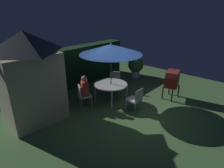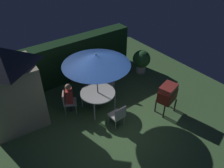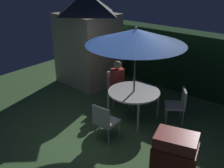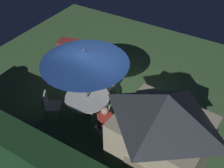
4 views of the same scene
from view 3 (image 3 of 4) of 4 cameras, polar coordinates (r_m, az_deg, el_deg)
The scene contains 10 objects.
ground_plane at distance 6.53m, azimuth -0.36°, elevation -10.36°, with size 11.00×11.00×0.00m, color #47703D.
hedge_backdrop at distance 8.84m, azimuth 14.37°, elevation 4.92°, with size 6.64×0.68×1.87m.
garden_shed at distance 8.94m, azimuth -5.19°, elevation 9.69°, with size 1.98×1.75×2.99m.
patio_table at distance 6.76m, azimuth 4.65°, elevation -2.00°, with size 1.31×1.31×0.79m.
patio_umbrella at distance 6.28m, azimuth 5.08°, elevation 9.96°, with size 2.36×2.36×2.42m.
bbq_grill at distance 4.64m, azimuth 13.18°, elevation -14.16°, with size 0.81×0.67×1.20m.
chair_near_shed at distance 7.80m, azimuth 0.89°, elevation -0.08°, with size 0.63×0.63×0.90m.
chair_far_side at distance 6.01m, azimuth -1.60°, elevation -7.72°, with size 0.48×0.48×0.90m.
chair_toward_hedge at distance 6.93m, azimuth 13.89°, elevation -3.98°, with size 0.64×0.64×0.90m.
person_in_red at distance 7.62m, azimuth 1.15°, elevation 1.49°, with size 0.37×0.41×1.26m.
Camera 3 is at (3.48, -4.16, 3.63)m, focal length 43.12 mm.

